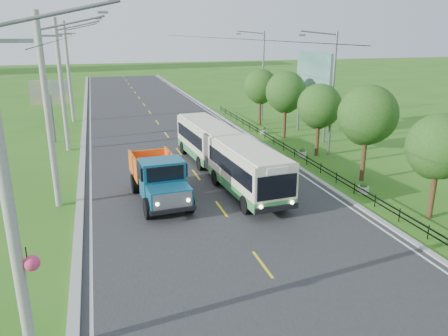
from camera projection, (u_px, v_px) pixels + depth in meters
name	position (u px, v px, depth m)	size (l,w,h in m)	color
ground	(262.00, 265.00, 17.63)	(240.00, 240.00, 0.00)	#2C6317
road	(174.00, 146.00, 35.93)	(14.00, 120.00, 0.02)	#28282B
curb_left	(83.00, 151.00, 33.97)	(0.40, 120.00, 0.15)	#9E9E99
curb_right	(256.00, 139.00, 37.84)	(0.30, 120.00, 0.10)	#9E9E99
edge_line_left	(90.00, 151.00, 34.13)	(0.12, 120.00, 0.00)	silver
edge_line_right	(250.00, 140.00, 37.72)	(0.12, 120.00, 0.00)	silver
centre_dash	(262.00, 264.00, 17.62)	(0.12, 2.20, 0.00)	yellow
railing_right	(295.00, 153.00, 32.51)	(0.04, 40.00, 0.60)	black
pole_nearest	(10.00, 198.00, 11.18)	(3.51, 0.44, 10.00)	gray
pole_near	(48.00, 112.00, 22.11)	(3.51, 0.32, 10.00)	gray
pole_mid	(62.00, 85.00, 33.09)	(3.51, 0.32, 10.00)	gray
pole_far	(69.00, 72.00, 44.07)	(3.51, 0.32, 10.00)	gray
tree_second	(438.00, 150.00, 21.19)	(3.18, 3.26, 5.30)	#382314
tree_third	(367.00, 118.00, 26.54)	(3.60, 3.62, 6.00)	#382314
tree_fourth	(319.00, 108.00, 32.15)	(3.24, 3.31, 5.40)	#382314
tree_fifth	(286.00, 94.00, 37.56)	(3.48, 3.52, 5.80)	#382314
tree_back	(261.00, 88.00, 43.11)	(3.30, 3.36, 5.50)	#382314
streetlight_mid	(331.00, 90.00, 31.84)	(3.02, 0.20, 9.07)	slate
streetlight_far	(262.00, 73.00, 44.65)	(3.02, 0.20, 9.07)	slate
planter_near	(363.00, 188.00, 25.35)	(0.64, 0.64, 0.67)	silver
planter_mid	(302.00, 153.00, 32.67)	(0.64, 0.64, 0.67)	silver
planter_far	(263.00, 131.00, 39.99)	(0.64, 0.64, 0.67)	silver
billboard_left	(50.00, 97.00, 35.87)	(3.00, 0.20, 5.20)	slate
billboard_right	(313.00, 76.00, 37.64)	(0.24, 6.00, 7.30)	slate
bus	(225.00, 151.00, 27.77)	(3.35, 14.82, 2.84)	#338140
dump_truck	(159.00, 176.00, 23.79)	(2.80, 6.36, 2.61)	#135573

